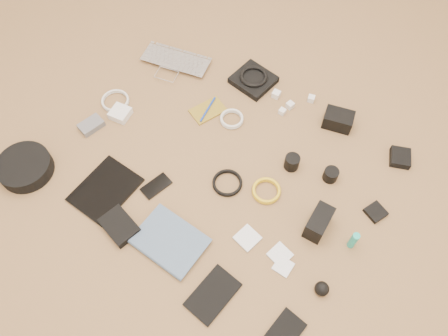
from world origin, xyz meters
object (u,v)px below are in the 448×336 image
Objects in this scene: dslr_camera at (338,120)px; headphone_case at (25,167)px; laptop at (172,67)px; paperback at (153,261)px; phone at (156,186)px; tablet at (105,190)px.

dslr_camera is 0.56× the size of headphone_case.
laptop is 0.80m from dslr_camera.
laptop and paperback have the same top height.
phone is at bearing 27.24° from headphone_case.
paperback is (0.34, -0.12, 0.01)m from tablet.
phone is 0.55× the size of headphone_case.
headphone_case is 0.86× the size of paperback.
paperback reaches higher than tablet.
tablet is 2.11× the size of phone.
phone is at bearing -138.94° from dslr_camera.
laptop is 1.27× the size of paperback.
laptop is at bearing 80.02° from headphone_case.
paperback is at bearing -121.15° from dslr_camera.
laptop is 1.48× the size of headphone_case.
dslr_camera is 1.30m from headphone_case.
dslr_camera is 1.02× the size of phone.
laptop is at bearing 136.30° from phone.
laptop is 0.63m from phone.
dslr_camera reaches higher than headphone_case.
phone is (0.34, -0.53, -0.01)m from laptop.
paperback is at bearing -18.23° from tablet.
tablet is 0.36m from paperback.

